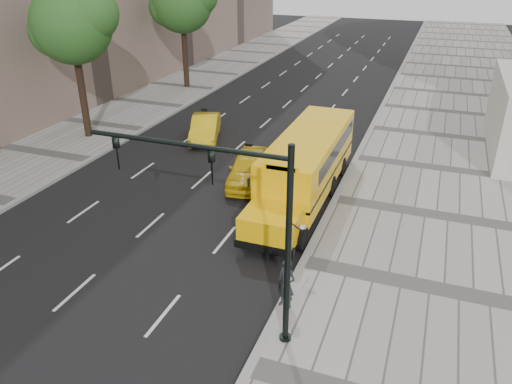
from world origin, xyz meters
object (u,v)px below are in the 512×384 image
(taxi_near, at_px, (249,168))
(traffic_signal, at_px, (240,216))
(tree_c, at_px, (183,1))
(tree_b, at_px, (73,23))
(taxi_far, at_px, (205,128))
(school_bus, at_px, (307,161))
(pedestrian, at_px, (286,284))

(taxi_near, relative_size, traffic_signal, 0.73)
(tree_c, height_order, traffic_signal, tree_c)
(tree_b, relative_size, traffic_signal, 1.44)
(taxi_near, distance_m, taxi_far, 7.02)
(school_bus, bearing_deg, taxi_far, 145.98)
(tree_b, bearing_deg, tree_c, 89.97)
(tree_c, distance_m, pedestrian, 30.58)
(tree_c, distance_m, taxi_far, 14.47)
(taxi_near, relative_size, pedestrian, 2.63)
(tree_b, xyz_separation_m, traffic_signal, (15.60, -13.14, -2.84))
(school_bus, height_order, traffic_signal, traffic_signal)
(tree_b, bearing_deg, taxi_near, -13.02)
(tree_c, bearing_deg, school_bus, -47.73)
(tree_b, bearing_deg, taxi_far, 18.37)
(tree_b, xyz_separation_m, pedestrian, (16.56, -11.67, -5.89))
(pedestrian, relative_size, traffic_signal, 0.28)
(school_bus, xyz_separation_m, taxi_near, (-3.08, 0.33, -0.97))
(school_bus, distance_m, pedestrian, 8.79)
(taxi_near, xyz_separation_m, traffic_signal, (3.77, -10.40, 3.30))
(tree_c, height_order, pedestrian, tree_c)
(school_bus, xyz_separation_m, pedestrian, (1.65, -8.60, -0.73))
(traffic_signal, bearing_deg, taxi_near, 109.93)
(school_bus, relative_size, taxi_near, 2.48)
(tree_c, bearing_deg, pedestrian, -56.49)
(taxi_far, xyz_separation_m, traffic_signal, (8.65, -15.45, 3.35))
(tree_b, relative_size, tree_c, 0.97)
(tree_c, distance_m, school_bus, 22.78)
(taxi_far, height_order, pedestrian, pedestrian)
(taxi_near, bearing_deg, taxi_far, 121.85)
(tree_b, bearing_deg, school_bus, -11.61)
(school_bus, distance_m, taxi_near, 3.25)
(school_bus, relative_size, traffic_signal, 1.81)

